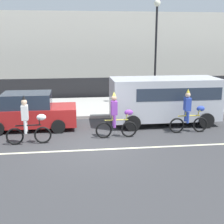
{
  "coord_description": "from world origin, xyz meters",
  "views": [
    {
      "loc": [
        -0.74,
        -11.3,
        4.03
      ],
      "look_at": [
        0.87,
        1.2,
        1.0
      ],
      "focal_mm": 50.0,
      "sensor_mm": 36.0,
      "label": 1
    }
  ],
  "objects_px": {
    "street_lamp_post": "(156,38)",
    "pedestrian_onlooker": "(215,92)",
    "parade_cyclist_purple": "(117,118)",
    "parked_car_red": "(29,112)",
    "parade_cyclist_zebra": "(29,123)",
    "parked_van_silver": "(166,97)",
    "parade_cyclist_cobalt": "(189,114)"
  },
  "relations": [
    {
      "from": "parked_van_silver",
      "to": "parade_cyclist_purple",
      "type": "bearing_deg",
      "value": -144.29
    },
    {
      "from": "parade_cyclist_zebra",
      "to": "parade_cyclist_purple",
      "type": "height_order",
      "value": "same"
    },
    {
      "from": "parade_cyclist_purple",
      "to": "street_lamp_post",
      "type": "bearing_deg",
      "value": 60.53
    },
    {
      "from": "parade_cyclist_cobalt",
      "to": "street_lamp_post",
      "type": "height_order",
      "value": "street_lamp_post"
    },
    {
      "from": "parade_cyclist_cobalt",
      "to": "parked_car_red",
      "type": "xyz_separation_m",
      "value": [
        -6.89,
        1.5,
        -0.06
      ]
    },
    {
      "from": "parade_cyclist_purple",
      "to": "parked_car_red",
      "type": "relative_size",
      "value": 0.47
    },
    {
      "from": "parade_cyclist_zebra",
      "to": "parked_van_silver",
      "type": "bearing_deg",
      "value": 20.21
    },
    {
      "from": "parade_cyclist_cobalt",
      "to": "parked_van_silver",
      "type": "xyz_separation_m",
      "value": [
        -0.58,
        1.57,
        0.44
      ]
    },
    {
      "from": "parked_van_silver",
      "to": "parked_car_red",
      "type": "bearing_deg",
      "value": -179.31
    },
    {
      "from": "parade_cyclist_cobalt",
      "to": "pedestrian_onlooker",
      "type": "bearing_deg",
      "value": 53.02
    },
    {
      "from": "parade_cyclist_cobalt",
      "to": "pedestrian_onlooker",
      "type": "height_order",
      "value": "parade_cyclist_cobalt"
    },
    {
      "from": "parked_car_red",
      "to": "street_lamp_post",
      "type": "xyz_separation_m",
      "value": [
        6.65,
        3.42,
        3.21
      ]
    },
    {
      "from": "parked_car_red",
      "to": "parked_van_silver",
      "type": "bearing_deg",
      "value": 0.69
    },
    {
      "from": "pedestrian_onlooker",
      "to": "parked_car_red",
      "type": "bearing_deg",
      "value": -165.36
    },
    {
      "from": "parade_cyclist_purple",
      "to": "parked_car_red",
      "type": "distance_m",
      "value": 4.11
    },
    {
      "from": "parade_cyclist_zebra",
      "to": "parked_car_red",
      "type": "relative_size",
      "value": 0.47
    },
    {
      "from": "parade_cyclist_zebra",
      "to": "parked_car_red",
      "type": "xyz_separation_m",
      "value": [
        -0.24,
        2.16,
        -0.06
      ]
    },
    {
      "from": "parked_car_red",
      "to": "pedestrian_onlooker",
      "type": "bearing_deg",
      "value": 14.64
    },
    {
      "from": "parked_van_silver",
      "to": "parade_cyclist_zebra",
      "type": "bearing_deg",
      "value": -159.79
    },
    {
      "from": "parade_cyclist_zebra",
      "to": "parade_cyclist_cobalt",
      "type": "distance_m",
      "value": 6.68
    },
    {
      "from": "parade_cyclist_cobalt",
      "to": "street_lamp_post",
      "type": "relative_size",
      "value": 0.33
    },
    {
      "from": "parade_cyclist_cobalt",
      "to": "pedestrian_onlooker",
      "type": "relative_size",
      "value": 1.19
    },
    {
      "from": "parked_van_silver",
      "to": "pedestrian_onlooker",
      "type": "height_order",
      "value": "parked_van_silver"
    },
    {
      "from": "parade_cyclist_cobalt",
      "to": "parade_cyclist_purple",
      "type": "bearing_deg",
      "value": -174.62
    },
    {
      "from": "street_lamp_post",
      "to": "pedestrian_onlooker",
      "type": "relative_size",
      "value": 3.62
    },
    {
      "from": "parked_van_silver",
      "to": "pedestrian_onlooker",
      "type": "bearing_deg",
      "value": 34.56
    },
    {
      "from": "parade_cyclist_purple",
      "to": "parked_car_red",
      "type": "xyz_separation_m",
      "value": [
        -3.7,
        1.8,
        -0.06
      ]
    },
    {
      "from": "parade_cyclist_cobalt",
      "to": "street_lamp_post",
      "type": "bearing_deg",
      "value": 92.78
    },
    {
      "from": "parade_cyclist_cobalt",
      "to": "pedestrian_onlooker",
      "type": "distance_m",
      "value": 5.14
    },
    {
      "from": "parked_van_silver",
      "to": "parade_cyclist_cobalt",
      "type": "bearing_deg",
      "value": -69.63
    },
    {
      "from": "parked_car_red",
      "to": "parade_cyclist_zebra",
      "type": "bearing_deg",
      "value": -83.61
    },
    {
      "from": "parked_van_silver",
      "to": "street_lamp_post",
      "type": "bearing_deg",
      "value": 84.12
    }
  ]
}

